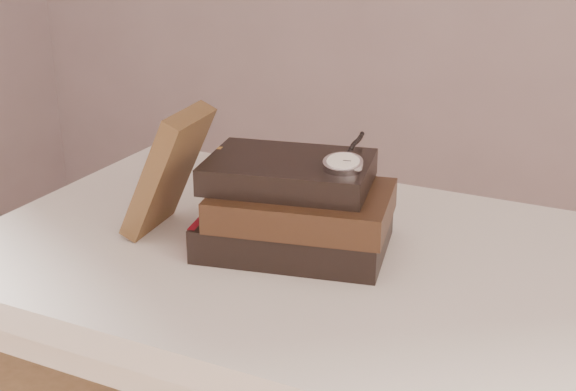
% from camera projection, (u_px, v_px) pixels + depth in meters
% --- Properties ---
extents(table, '(1.00, 0.60, 0.75)m').
position_uv_depth(table, '(331.00, 313.00, 1.10)').
color(table, beige).
rests_on(table, ground).
extents(book_stack, '(0.28, 0.22, 0.12)m').
position_uv_depth(book_stack, '(296.00, 208.00, 1.06)').
color(book_stack, black).
rests_on(book_stack, table).
extents(journal, '(0.12, 0.13, 0.18)m').
position_uv_depth(journal, '(168.00, 171.00, 1.10)').
color(journal, '#3D2917').
rests_on(journal, table).
extents(pocket_watch, '(0.06, 0.16, 0.02)m').
position_uv_depth(pocket_watch, '(344.00, 162.00, 1.01)').
color(pocket_watch, silver).
rests_on(pocket_watch, book_stack).
extents(eyeglasses, '(0.13, 0.14, 0.05)m').
position_uv_depth(eyeglasses, '(250.00, 174.00, 1.15)').
color(eyeglasses, silver).
rests_on(eyeglasses, book_stack).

